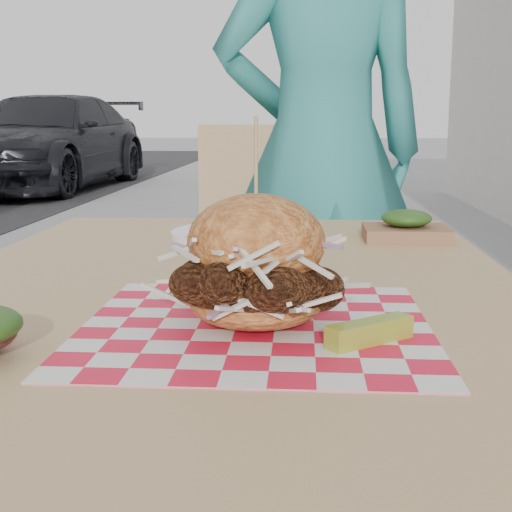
{
  "coord_description": "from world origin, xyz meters",
  "views": [
    {
      "loc": [
        0.06,
        -0.84,
        0.96
      ],
      "look_at": [
        0.02,
        -0.12,
        0.82
      ],
      "focal_mm": 50.0,
      "sensor_mm": 36.0,
      "label": 1
    }
  ],
  "objects_px": {
    "diner": "(322,150)",
    "patio_table": "(225,334)",
    "patio_chair": "(270,263)",
    "sandwich": "(256,269)",
    "car_dark": "(47,141)"
  },
  "relations": [
    {
      "from": "diner",
      "to": "patio_table",
      "type": "bearing_deg",
      "value": 73.14
    },
    {
      "from": "diner",
      "to": "patio_chair",
      "type": "distance_m",
      "value": 0.37
    },
    {
      "from": "patio_chair",
      "to": "sandwich",
      "type": "relative_size",
      "value": 4.43
    },
    {
      "from": "car_dark",
      "to": "sandwich",
      "type": "xyz_separation_m",
      "value": [
        3.62,
        -9.38,
        0.14
      ]
    },
    {
      "from": "diner",
      "to": "car_dark",
      "type": "bearing_deg",
      "value": -74.17
    },
    {
      "from": "car_dark",
      "to": "sandwich",
      "type": "relative_size",
      "value": 21.51
    },
    {
      "from": "patio_table",
      "to": "sandwich",
      "type": "relative_size",
      "value": 5.6
    },
    {
      "from": "patio_chair",
      "to": "sandwich",
      "type": "distance_m",
      "value": 1.35
    },
    {
      "from": "diner",
      "to": "sandwich",
      "type": "height_order",
      "value": "diner"
    },
    {
      "from": "patio_table",
      "to": "sandwich",
      "type": "xyz_separation_m",
      "value": [
        0.06,
        -0.23,
        0.14
      ]
    },
    {
      "from": "patio_table",
      "to": "patio_chair",
      "type": "xyz_separation_m",
      "value": [
        0.01,
        1.1,
        -0.12
      ]
    },
    {
      "from": "patio_table",
      "to": "patio_chair",
      "type": "bearing_deg",
      "value": 89.3
    },
    {
      "from": "sandwich",
      "to": "patio_table",
      "type": "bearing_deg",
      "value": 104.29
    },
    {
      "from": "diner",
      "to": "patio_table",
      "type": "distance_m",
      "value": 1.22
    },
    {
      "from": "car_dark",
      "to": "patio_table",
      "type": "relative_size",
      "value": 3.84
    }
  ]
}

